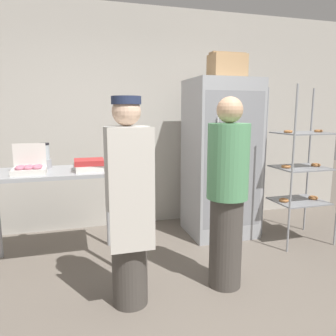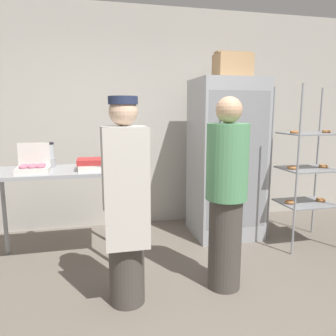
% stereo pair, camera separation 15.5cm
% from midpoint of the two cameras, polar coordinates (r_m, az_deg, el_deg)
% --- Properties ---
extents(ground_plane, '(14.00, 14.00, 0.00)m').
position_cam_midpoint_polar(ground_plane, '(2.57, 4.07, -26.03)').
color(ground_plane, '#6B6056').
extents(back_wall, '(6.40, 0.12, 2.81)m').
position_cam_midpoint_polar(back_wall, '(4.38, -6.64, 8.49)').
color(back_wall, '#B7B2A8').
rests_on(back_wall, ground_plane).
extents(refrigerator, '(0.78, 0.72, 1.88)m').
position_cam_midpoint_polar(refrigerator, '(4.01, 8.05, 1.62)').
color(refrigerator, '#9EA0A5').
rests_on(refrigerator, ground_plane).
extents(baking_rack, '(0.65, 0.54, 1.78)m').
position_cam_midpoint_polar(baking_rack, '(4.01, 21.13, 0.05)').
color(baking_rack, '#93969B').
rests_on(baking_rack, ground_plane).
extents(prep_counter, '(1.20, 0.63, 0.94)m').
position_cam_midpoint_polar(prep_counter, '(3.40, -20.83, -2.35)').
color(prep_counter, '#9EA0A5').
rests_on(prep_counter, ground_plane).
extents(donut_box, '(0.30, 0.23, 0.27)m').
position_cam_midpoint_polar(donut_box, '(3.29, -24.29, -0.10)').
color(donut_box, silver).
rests_on(donut_box, prep_counter).
extents(blender_pitcher, '(0.13, 0.13, 0.26)m').
position_cam_midpoint_polar(blender_pitcher, '(3.53, -21.88, 1.76)').
color(blender_pitcher, '#99999E').
rests_on(blender_pitcher, prep_counter).
extents(binder_stack, '(0.30, 0.28, 0.11)m').
position_cam_midpoint_polar(binder_stack, '(3.28, -14.88, 0.52)').
color(binder_stack, silver).
rests_on(binder_stack, prep_counter).
extents(cardboard_storage_box, '(0.41, 0.27, 0.28)m').
position_cam_midpoint_polar(cardboard_storage_box, '(3.95, 9.12, 17.13)').
color(cardboard_storage_box, tan).
rests_on(cardboard_storage_box, refrigerator).
extents(person_baker, '(0.34, 0.36, 1.61)m').
position_cam_midpoint_polar(person_baker, '(2.50, -8.69, -5.70)').
color(person_baker, '#47423D').
rests_on(person_baker, ground_plane).
extents(person_customer, '(0.34, 0.34, 1.62)m').
position_cam_midpoint_polar(person_customer, '(2.78, 8.69, -4.37)').
color(person_customer, '#47423D').
rests_on(person_customer, ground_plane).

